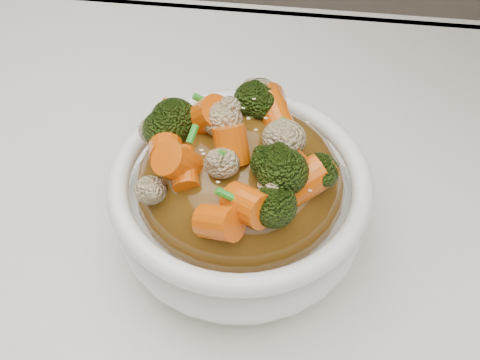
# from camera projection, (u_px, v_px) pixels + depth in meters

# --- Properties ---
(tablecloth) EXTENTS (1.20, 0.80, 0.04)m
(tablecloth) POSITION_uv_depth(u_px,v_px,m) (175.00, 283.00, 0.48)
(tablecloth) COLOR white
(tablecloth) RESTS_ON dining_table
(bowl) EXTENTS (0.26, 0.26, 0.08)m
(bowl) POSITION_uv_depth(u_px,v_px,m) (240.00, 205.00, 0.46)
(bowl) COLOR white
(bowl) RESTS_ON tablecloth
(sauce_base) EXTENTS (0.21, 0.21, 0.09)m
(sauce_base) POSITION_uv_depth(u_px,v_px,m) (240.00, 182.00, 0.44)
(sauce_base) COLOR #58380F
(sauce_base) RESTS_ON bowl
(carrots) EXTENTS (0.21, 0.21, 0.05)m
(carrots) POSITION_uv_depth(u_px,v_px,m) (240.00, 128.00, 0.39)
(carrots) COLOR #D25206
(carrots) RESTS_ON sauce_base
(broccoli) EXTENTS (0.21, 0.21, 0.04)m
(broccoli) POSITION_uv_depth(u_px,v_px,m) (240.00, 129.00, 0.40)
(broccoli) COLOR black
(broccoli) RESTS_ON sauce_base
(cauliflower) EXTENTS (0.21, 0.21, 0.03)m
(cauliflower) POSITION_uv_depth(u_px,v_px,m) (240.00, 130.00, 0.40)
(cauliflower) COLOR tan
(cauliflower) RESTS_ON sauce_base
(scallions) EXTENTS (0.16, 0.16, 0.02)m
(scallions) POSITION_uv_depth(u_px,v_px,m) (240.00, 127.00, 0.39)
(scallions) COLOR #269522
(scallions) RESTS_ON sauce_base
(sesame_seeds) EXTENTS (0.19, 0.19, 0.01)m
(sesame_seeds) POSITION_uv_depth(u_px,v_px,m) (240.00, 127.00, 0.39)
(sesame_seeds) COLOR beige
(sesame_seeds) RESTS_ON sauce_base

